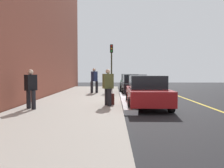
# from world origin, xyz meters

# --- Properties ---
(ground_plane) EXTENTS (56.00, 56.00, 0.00)m
(ground_plane) POSITION_xyz_m (0.00, 0.00, 0.00)
(ground_plane) COLOR black
(sidewalk) EXTENTS (28.00, 4.60, 0.15)m
(sidewalk) POSITION_xyz_m (0.00, -3.30, 0.07)
(sidewalk) COLOR #A39E93
(sidewalk) RESTS_ON ground
(lane_stripe_centre) EXTENTS (28.00, 0.14, 0.01)m
(lane_stripe_centre) POSITION_xyz_m (0.00, 3.20, 0.00)
(lane_stripe_centre) COLOR gold
(lane_stripe_centre) RESTS_ON ground
(snow_bank_curb) EXTENTS (8.08, 0.56, 0.22)m
(snow_bank_curb) POSITION_xyz_m (-1.39, -0.70, 0.11)
(snow_bank_curb) COLOR white
(snow_bank_curb) RESTS_ON ground
(parked_car_green) EXTENTS (4.36, 1.96, 1.51)m
(parked_car_green) POSITION_xyz_m (-11.55, 0.15, 0.76)
(parked_car_green) COLOR black
(parked_car_green) RESTS_ON ground
(parked_car_black) EXTENTS (4.23, 1.96, 1.51)m
(parked_car_black) POSITION_xyz_m (-5.77, 0.12, 0.76)
(parked_car_black) COLOR black
(parked_car_black) RESTS_ON ground
(parked_car_red) EXTENTS (4.23, 1.95, 1.51)m
(parked_car_red) POSITION_xyz_m (0.56, 0.21, 0.76)
(parked_car_red) COLOR black
(parked_car_red) RESTS_ON ground
(pedestrian_navy_coat) EXTENTS (0.58, 0.55, 1.83)m
(pedestrian_navy_coat) POSITION_xyz_m (-5.83, -2.84, 1.13)
(pedestrian_navy_coat) COLOR black
(pedestrian_navy_coat) RESTS_ON sidewalk
(pedestrian_olive_coat) EXTENTS (0.52, 0.52, 1.67)m
(pedestrian_olive_coat) POSITION_xyz_m (1.01, -1.63, 1.04)
(pedestrian_olive_coat) COLOR black
(pedestrian_olive_coat) RESTS_ON sidewalk
(pedestrian_black_coat) EXTENTS (0.52, 0.49, 1.63)m
(pedestrian_black_coat) POSITION_xyz_m (2.03, -4.79, 1.02)
(pedestrian_black_coat) COLOR black
(pedestrian_black_coat) RESTS_ON sidewalk
(traffic_light_pole) EXTENTS (0.35, 0.26, 3.93)m
(traffic_light_pole) POSITION_xyz_m (-8.79, -1.60, 2.83)
(traffic_light_pole) COLOR #2D2D19
(traffic_light_pole) RESTS_ON sidewalk
(rolling_suitcase) EXTENTS (0.34, 0.22, 0.88)m
(rolling_suitcase) POSITION_xyz_m (0.58, -1.45, 0.41)
(rolling_suitcase) COLOR #471E19
(rolling_suitcase) RESTS_ON sidewalk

